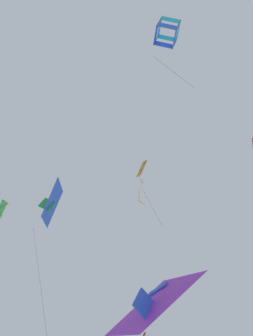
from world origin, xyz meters
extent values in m
cube|color=orange|center=(-0.80, 0.43, 34.75)|extent=(1.43, 0.36, 1.45)
cylinder|color=#1EB2C6|center=(-0.81, 0.40, 34.76)|extent=(0.06, 0.39, 1.65)
cylinder|color=#1EB2C6|center=(-0.80, 0.43, 34.88)|extent=(1.14, 0.37, 0.03)
cylinder|color=#47474C|center=(-0.81, 0.25, 33.78)|extent=(0.02, 0.03, 0.30)
cube|color=yellow|center=(-0.80, 0.24, 33.63)|extent=(0.10, 0.16, 0.06)
cylinder|color=#47474C|center=(-0.73, 0.26, 33.48)|extent=(0.04, 0.14, 0.30)
cube|color=yellow|center=(-0.67, 0.27, 33.34)|extent=(0.17, 0.05, 0.06)
cylinder|color=#47474C|center=(-0.63, 0.26, 33.19)|extent=(0.04, 0.08, 0.30)
cube|color=yellow|center=(-0.59, 0.25, 33.04)|extent=(0.15, 0.11, 0.06)
cylinder|color=#47474C|center=(-0.67, 0.23, 32.89)|extent=(0.04, 0.16, 0.30)
cube|color=yellow|center=(-0.74, 0.21, 32.74)|extent=(0.12, 0.15, 0.06)
cylinder|color=#47474C|center=(-0.83, 0.22, 32.59)|extent=(0.03, 0.18, 0.30)
cube|color=yellow|center=(-0.91, 0.23, 32.44)|extent=(0.11, 0.15, 0.06)
cylinder|color=#47474C|center=(-0.95, 0.26, 32.30)|extent=(0.07, 0.08, 0.30)
cube|color=yellow|center=(-0.98, 0.29, 32.15)|extent=(0.09, 0.16, 0.06)
cylinder|color=#47474C|center=(-0.97, 0.26, 32.00)|extent=(0.07, 0.04, 0.30)
cube|color=yellow|center=(-0.95, 0.23, 31.85)|extent=(0.16, 0.10, 0.06)
cylinder|color=#47474C|center=(-0.89, 0.22, 31.70)|extent=(0.03, 0.14, 0.30)
cube|color=yellow|center=(-0.82, 0.21, 31.55)|extent=(0.09, 0.16, 0.06)
cylinder|color=#47474C|center=(-0.73, 0.25, 31.40)|extent=(0.08, 0.20, 0.30)
cube|color=yellow|center=(-0.63, 0.28, 31.25)|extent=(0.03, 0.17, 0.06)
cylinder|color=#47474C|center=(-0.76, 1.01, 31.69)|extent=(1.54, 0.14, 4.49)
cylinder|color=#332D28|center=(5.18, 3.33, 33.35)|extent=(0.06, 0.33, 1.30)
cube|color=#1EB2C6|center=(5.98, -3.97, 36.93)|extent=(0.96, 0.69, 0.54)
cube|color=#1EB2C6|center=(6.51, -3.13, 36.68)|extent=(0.96, 0.69, 0.54)
cube|color=#1EB2C6|center=(6.68, -3.82, 36.81)|extent=(0.63, 0.98, 0.79)
cube|color=#1EB2C6|center=(5.81, -3.27, 36.81)|extent=(0.63, 0.98, 0.79)
cube|color=blue|center=(5.84, -4.19, 35.93)|extent=(0.96, 0.69, 0.54)
cube|color=blue|center=(6.37, -3.34, 35.68)|extent=(0.96, 0.69, 0.54)
cube|color=blue|center=(6.54, -4.04, 35.81)|extent=(0.63, 0.98, 0.79)
cube|color=blue|center=(5.67, -3.49, 35.81)|extent=(0.63, 0.98, 0.79)
cylinder|color=#332D28|center=(6.35, -4.35, 36.43)|extent=(0.27, 0.40, 1.62)
cylinder|color=#332D28|center=(5.47, -3.80, 36.43)|extent=(0.27, 0.40, 1.62)
cylinder|color=#332D28|center=(6.88, -3.51, 36.18)|extent=(0.27, 0.40, 1.62)
cylinder|color=#332D28|center=(6.01, -2.96, 36.18)|extent=(0.27, 0.40, 1.62)
cylinder|color=#47474C|center=(5.61, -3.11, 33.28)|extent=(1.44, 0.93, 4.53)
pyramid|color=purple|center=(3.52, -3.35, 20.38)|extent=(3.17, 1.12, 1.84)
cube|color=blue|center=(3.54, -3.61, 20.23)|extent=(0.14, 1.05, 1.12)
cube|color=blue|center=(3.50, -3.01, 21.16)|extent=(0.79, 0.19, 0.21)
cylinder|color=#47474C|center=(3.57, -3.72, 19.32)|extent=(0.03, 0.04, 0.29)
cube|color=red|center=(3.58, -3.71, 19.18)|extent=(0.17, 0.08, 0.06)
pyramid|color=blue|center=(-5.46, -2.83, 33.31)|extent=(3.09, 2.02, 1.83)
cube|color=green|center=(-5.56, -3.06, 33.15)|extent=(0.49, 0.94, 1.09)
cube|color=green|center=(-5.33, -2.56, 34.08)|extent=(0.74, 0.44, 0.21)
cylinder|color=#47474C|center=(-6.22, -2.35, 28.36)|extent=(1.58, 1.25, 8.08)
cube|color=green|center=(-5.78, -5.60, 31.03)|extent=(1.44, 0.64, 1.50)
cylinder|color=yellow|center=(-5.78, -5.63, 31.04)|extent=(0.13, 0.74, 1.67)
cylinder|color=yellow|center=(-5.78, -5.58, 31.17)|extent=(1.11, 0.66, 0.04)
camera|label=1|loc=(12.43, -11.58, 11.20)|focal=51.96mm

